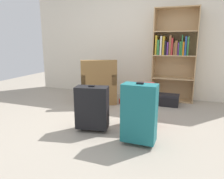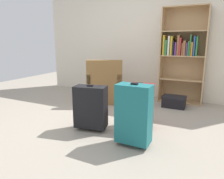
% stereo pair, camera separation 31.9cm
% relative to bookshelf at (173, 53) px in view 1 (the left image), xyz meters
% --- Properties ---
extents(ground_plane, '(9.02, 9.02, 0.00)m').
position_rel_bookshelf_xyz_m(ground_plane, '(-0.84, -1.88, -1.02)').
color(ground_plane, '#9E9384').
extents(back_wall, '(5.15, 0.10, 2.60)m').
position_rel_bookshelf_xyz_m(back_wall, '(-0.84, 0.21, 0.28)').
color(back_wall, beige).
rests_on(back_wall, ground).
extents(bookshelf, '(0.87, 0.33, 1.92)m').
position_rel_bookshelf_xyz_m(bookshelf, '(0.00, 0.00, 0.00)').
color(bookshelf, tan).
rests_on(bookshelf, ground).
extents(armchair, '(0.94, 0.94, 0.90)m').
position_rel_bookshelf_xyz_m(armchair, '(-1.42, -0.67, -0.70)').
color(armchair, olive).
rests_on(armchair, ground).
extents(mug, '(0.12, 0.08, 0.10)m').
position_rel_bookshelf_xyz_m(mug, '(-0.93, -0.64, -0.97)').
color(mug, red).
rests_on(mug, ground).
extents(storage_box, '(0.44, 0.27, 0.23)m').
position_rel_bookshelf_xyz_m(storage_box, '(-0.02, -0.45, -0.90)').
color(storage_box, black).
rests_on(storage_box, ground).
extents(suitcase_black, '(0.49, 0.31, 0.67)m').
position_rel_bookshelf_xyz_m(suitcase_black, '(-0.90, -2.07, -0.67)').
color(suitcase_black, black).
rests_on(suitcase_black, ground).
extents(suitcase_dark_red, '(0.47, 0.34, 0.68)m').
position_rel_bookshelf_xyz_m(suitcase_dark_red, '(-0.31, -1.69, -0.67)').
color(suitcase_dark_red, maroon).
rests_on(suitcase_dark_red, ground).
extents(suitcase_teal, '(0.42, 0.23, 0.79)m').
position_rel_bookshelf_xyz_m(suitcase_teal, '(-0.18, -2.25, -0.61)').
color(suitcase_teal, '#19666B').
rests_on(suitcase_teal, ground).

